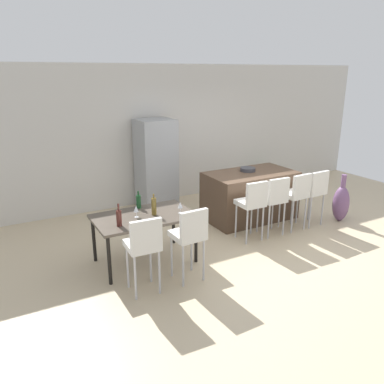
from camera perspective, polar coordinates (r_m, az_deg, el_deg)
name	(u,v)px	position (r m, az deg, el deg)	size (l,w,h in m)	color
ground_plane	(253,235)	(6.84, 9.13, -6.30)	(10.00, 10.00, 0.00)	#C6B28E
back_wall	(184,133)	(8.56, -1.23, 8.85)	(10.00, 0.12, 2.90)	beige
kitchen_island	(250,195)	(7.44, 8.62, -0.51)	(1.70, 0.95, 0.92)	#4C3828
bar_chair_left	(252,201)	(6.37, 9.02, -1.38)	(0.41, 0.41, 1.05)	silver
bar_chair_middle	(274,197)	(6.66, 12.19, -0.74)	(0.42, 0.42, 1.05)	silver
bar_chair_right	(297,193)	(6.99, 15.34, -0.10)	(0.42, 0.42, 1.05)	silver
bar_chair_far	(314,189)	(7.29, 17.78, 0.40)	(0.41, 0.41, 1.05)	silver
dining_table	(144,220)	(5.63, -7.18, -4.11)	(1.44, 0.88, 0.74)	#4C4238
dining_chair_near	(144,243)	(4.83, -7.22, -7.62)	(0.42, 0.42, 1.05)	silver
dining_chair_far	(190,233)	(5.08, -0.33, -6.17)	(0.41, 0.41, 1.05)	silver
wine_bottle_far	(139,201)	(5.89, -7.98, -1.40)	(0.07, 0.07, 0.27)	#194723
wine_bottle_right	(119,218)	(5.25, -10.85, -3.80)	(0.07, 0.07, 0.32)	#471E19
wine_bottle_middle	(154,206)	(5.57, -5.71, -2.13)	(0.07, 0.07, 0.32)	brown
wine_glass_left	(136,209)	(5.52, -8.35, -2.54)	(0.07, 0.07, 0.17)	silver
wine_glass_near	(180,205)	(5.61, -1.77, -1.99)	(0.07, 0.07, 0.17)	silver
refrigerator	(156,164)	(7.90, -5.42, 4.12)	(0.72, 0.68, 1.84)	#939699
fruit_bowl	(248,169)	(7.38, 8.33, 3.35)	(0.29, 0.29, 0.07)	#333338
floor_vase	(341,203)	(7.80, 21.35, -1.53)	(0.31, 0.31, 0.91)	#704C75
potted_plant	(266,175)	(9.55, 11.03, 2.47)	(0.35, 0.35, 0.55)	#38383D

